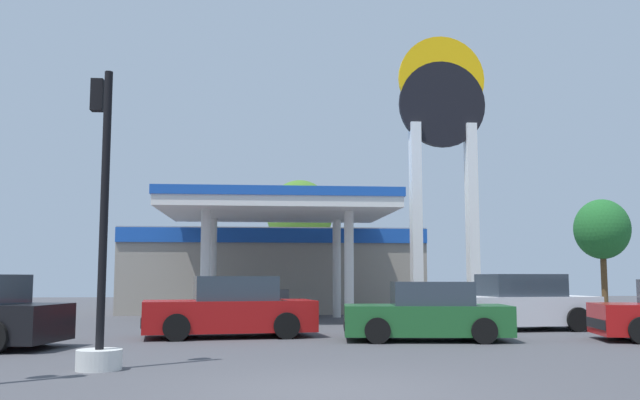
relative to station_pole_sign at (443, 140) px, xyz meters
The scene contains 9 objects.
ground_plane 19.39m from the station_pole_sign, 110.47° to the right, with size 90.00×90.00×0.00m, color #47474C.
gas_station 9.47m from the station_pole_sign, 145.42° to the left, with size 12.80×13.70×4.42m.
station_pole_sign is the anchor object (origin of this frame).
car_0 9.13m from the station_pole_sign, 87.37° to the right, with size 4.73×2.44×1.63m.
car_2 13.15m from the station_pole_sign, 133.91° to the right, with size 4.59×2.46×1.57m.
car_5 12.08m from the station_pole_sign, 107.90° to the right, with size 4.17×2.18×1.44m.
traffic_signal_1 18.50m from the station_pole_sign, 124.40° to the right, with size 0.76×0.76×5.13m.
tree_1 9.18m from the station_pole_sign, 126.60° to the left, with size 3.22×3.22×6.28m.
tree_2 13.45m from the station_pole_sign, 36.73° to the left, with size 2.83×2.83×5.57m.
Camera 1 is at (-0.98, -9.74, 1.55)m, focal length 38.98 mm.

